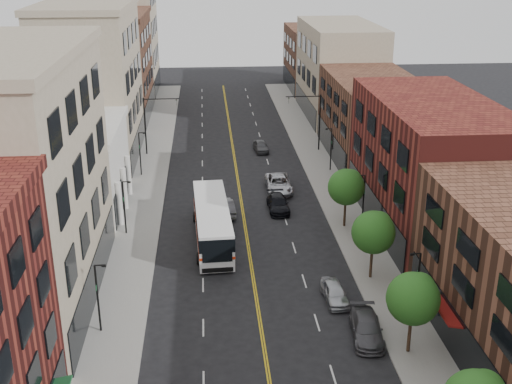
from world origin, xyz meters
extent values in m
cube|color=gray|center=(-10.00, 35.00, 0.07)|extent=(4.00, 110.00, 0.15)
cube|color=gray|center=(10.00, 35.00, 0.07)|extent=(4.00, 110.00, 0.15)
cube|color=gray|center=(-17.00, 13.00, 9.00)|extent=(10.00, 22.00, 18.00)
cube|color=silver|center=(-17.00, 31.00, 4.00)|extent=(10.00, 14.00, 8.00)
cube|color=gray|center=(-17.00, 48.00, 9.00)|extent=(10.00, 20.00, 18.00)
cube|color=brown|center=(-17.00, 68.00, 7.50)|extent=(10.00, 20.00, 15.00)
cube|color=gray|center=(-17.00, 86.00, 10.00)|extent=(10.00, 16.00, 20.00)
cube|color=#571A17|center=(17.00, 24.00, 6.00)|extent=(10.00, 22.00, 12.00)
cube|color=brown|center=(17.00, 45.00, 5.00)|extent=(10.00, 20.00, 10.00)
cube|color=gray|center=(17.00, 66.00, 7.00)|extent=(10.00, 22.00, 14.00)
cube|color=brown|center=(17.00, 86.00, 5.50)|extent=(10.00, 18.00, 11.00)
cylinder|color=black|center=(9.30, 4.00, 1.40)|extent=(0.22, 0.22, 2.50)
sphere|color=#1A5C1A|center=(9.30, 4.00, 4.04)|extent=(3.40, 3.40, 3.40)
sphere|color=#1A5C1A|center=(9.80, 4.40, 4.55)|extent=(2.04, 2.04, 2.04)
cylinder|color=black|center=(9.30, 14.00, 1.40)|extent=(0.22, 0.22, 2.50)
sphere|color=#1A5C1A|center=(9.30, 14.00, 4.04)|extent=(3.40, 3.40, 3.40)
sphere|color=#1A5C1A|center=(9.80, 14.40, 4.55)|extent=(2.04, 2.04, 2.04)
cylinder|color=black|center=(9.30, 24.00, 1.40)|extent=(0.22, 0.22, 2.50)
sphere|color=#1A5C1A|center=(9.30, 24.00, 4.04)|extent=(3.40, 3.40, 3.40)
sphere|color=#1A5C1A|center=(9.80, 24.40, 4.55)|extent=(2.04, 2.04, 2.04)
cylinder|color=black|center=(-11.00, 8.00, 2.65)|extent=(0.14, 0.14, 5.00)
cylinder|color=black|center=(-10.65, 8.00, 5.15)|extent=(0.70, 0.10, 0.10)
cube|color=black|center=(-10.40, 8.00, 5.10)|extent=(0.28, 0.14, 0.14)
cube|color=#19592D|center=(-11.00, 8.00, 3.55)|extent=(0.04, 0.55, 0.35)
cylinder|color=black|center=(-11.00, 24.00, 2.65)|extent=(0.14, 0.14, 5.00)
cylinder|color=black|center=(-10.65, 24.00, 5.15)|extent=(0.70, 0.10, 0.10)
cube|color=black|center=(-10.40, 24.00, 5.10)|extent=(0.28, 0.14, 0.14)
cube|color=#19592D|center=(-11.00, 24.00, 3.55)|extent=(0.04, 0.55, 0.35)
cylinder|color=black|center=(-11.00, 40.00, 2.65)|extent=(0.14, 0.14, 5.00)
cylinder|color=black|center=(-10.65, 40.00, 5.15)|extent=(0.70, 0.10, 0.10)
cube|color=black|center=(-10.40, 40.00, 5.10)|extent=(0.28, 0.14, 0.14)
cube|color=#19592D|center=(-11.00, 40.00, 3.55)|extent=(0.04, 0.55, 0.35)
cylinder|color=black|center=(11.00, 8.00, 2.65)|extent=(0.14, 0.14, 5.00)
cylinder|color=black|center=(10.65, 8.00, 5.15)|extent=(0.70, 0.10, 0.10)
cube|color=black|center=(10.40, 8.00, 5.10)|extent=(0.28, 0.14, 0.14)
cube|color=#19592D|center=(11.00, 8.00, 3.55)|extent=(0.04, 0.55, 0.35)
cylinder|color=black|center=(11.00, 24.00, 2.65)|extent=(0.14, 0.14, 5.00)
cylinder|color=black|center=(10.65, 24.00, 5.15)|extent=(0.70, 0.10, 0.10)
cube|color=black|center=(10.40, 24.00, 5.10)|extent=(0.28, 0.14, 0.14)
cube|color=#19592D|center=(11.00, 24.00, 3.55)|extent=(0.04, 0.55, 0.35)
cylinder|color=black|center=(11.00, 40.00, 2.65)|extent=(0.14, 0.14, 5.00)
cylinder|color=black|center=(10.65, 40.00, 5.15)|extent=(0.70, 0.10, 0.10)
cube|color=black|center=(10.40, 40.00, 5.10)|extent=(0.28, 0.14, 0.14)
cube|color=#19592D|center=(11.00, 40.00, 3.55)|extent=(0.04, 0.55, 0.35)
cylinder|color=black|center=(-11.00, 48.00, 3.75)|extent=(0.18, 0.18, 7.20)
cylinder|color=black|center=(-8.80, 48.00, 7.15)|extent=(4.40, 0.12, 0.12)
imported|color=black|center=(-7.00, 48.00, 6.75)|extent=(0.15, 0.18, 0.90)
cylinder|color=black|center=(11.00, 48.00, 3.75)|extent=(0.18, 0.18, 7.20)
cylinder|color=black|center=(8.80, 48.00, 7.15)|extent=(4.40, 0.12, 0.12)
imported|color=black|center=(7.00, 48.00, 6.75)|extent=(0.15, 0.18, 0.90)
cube|color=white|center=(-3.10, 22.04, 1.81)|extent=(3.43, 13.25, 3.18)
cube|color=black|center=(-3.10, 22.04, 2.57)|extent=(3.48, 13.30, 1.15)
cube|color=red|center=(-3.10, 22.04, 1.48)|extent=(3.48, 13.30, 0.24)
cube|color=black|center=(-2.81, 15.45, 2.08)|extent=(2.41, 0.17, 1.75)
cylinder|color=black|center=(-4.35, 17.60, 0.53)|extent=(0.35, 1.06, 1.05)
cylinder|color=black|center=(-1.46, 17.73, 0.53)|extent=(0.35, 1.06, 1.05)
cylinder|color=black|center=(-4.74, 26.35, 0.53)|extent=(0.35, 1.06, 1.05)
cylinder|color=black|center=(-1.86, 26.48, 0.53)|extent=(0.35, 1.06, 1.05)
imported|color=#47464B|center=(7.00, 5.94, 0.72)|extent=(2.49, 5.11, 1.43)
imported|color=#B2B4BA|center=(5.80, 10.84, 0.69)|extent=(1.84, 4.13, 1.38)
imported|color=#505055|center=(-1.80, 28.00, 0.77)|extent=(2.13, 4.80, 1.53)
imported|color=black|center=(3.54, 28.58, 0.71)|extent=(2.07, 4.90, 1.41)
imported|color=#B8BAC1|center=(4.21, 34.00, 0.81)|extent=(2.72, 5.86, 1.63)
imported|color=#444548|center=(3.52, 48.29, 0.69)|extent=(2.04, 4.22, 1.39)
camera|label=1|loc=(-3.38, -30.34, 24.87)|focal=45.00mm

